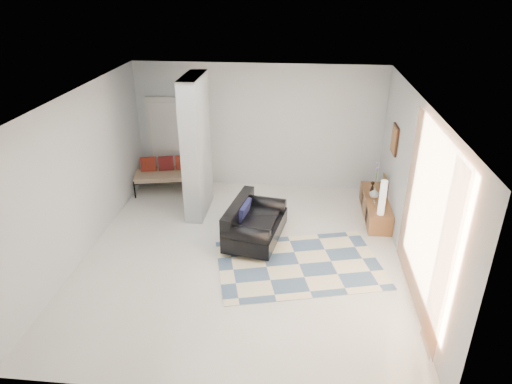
# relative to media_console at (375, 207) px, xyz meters

# --- Properties ---
(floor) EXTENTS (6.00, 6.00, 0.00)m
(floor) POSITION_rel_media_console_xyz_m (-2.52, -1.70, -0.21)
(floor) COLOR beige
(floor) RESTS_ON ground
(ceiling) EXTENTS (6.00, 6.00, 0.00)m
(ceiling) POSITION_rel_media_console_xyz_m (-2.52, -1.70, 2.59)
(ceiling) COLOR white
(ceiling) RESTS_ON wall_back
(wall_back) EXTENTS (6.00, 0.00, 6.00)m
(wall_back) POSITION_rel_media_console_xyz_m (-2.52, 1.30, 1.19)
(wall_back) COLOR silver
(wall_back) RESTS_ON ground
(wall_front) EXTENTS (6.00, 0.00, 6.00)m
(wall_front) POSITION_rel_media_console_xyz_m (-2.52, -4.70, 1.19)
(wall_front) COLOR silver
(wall_front) RESTS_ON ground
(wall_left) EXTENTS (0.00, 6.00, 6.00)m
(wall_left) POSITION_rel_media_console_xyz_m (-5.27, -1.70, 1.19)
(wall_left) COLOR silver
(wall_left) RESTS_ON ground
(wall_right) EXTENTS (0.00, 6.00, 6.00)m
(wall_right) POSITION_rel_media_console_xyz_m (0.23, -1.70, 1.19)
(wall_right) COLOR silver
(wall_right) RESTS_ON ground
(partition_column) EXTENTS (0.35, 1.20, 2.80)m
(partition_column) POSITION_rel_media_console_xyz_m (-3.62, -0.10, 1.19)
(partition_column) COLOR #A4A9AB
(partition_column) RESTS_ON floor
(hallway_door) EXTENTS (0.85, 0.06, 2.04)m
(hallway_door) POSITION_rel_media_console_xyz_m (-4.62, 1.26, 0.81)
(hallway_door) COLOR beige
(hallway_door) RESTS_ON floor
(curtain) EXTENTS (0.00, 2.55, 2.55)m
(curtain) POSITION_rel_media_console_xyz_m (0.15, -2.85, 1.24)
(curtain) COLOR orange
(curtain) RESTS_ON wall_right
(wall_art) EXTENTS (0.04, 0.45, 0.55)m
(wall_art) POSITION_rel_media_console_xyz_m (0.20, -0.00, 1.44)
(wall_art) COLOR #381C0F
(wall_art) RESTS_ON wall_right
(media_console) EXTENTS (0.45, 1.66, 0.80)m
(media_console) POSITION_rel_media_console_xyz_m (0.00, 0.00, 0.00)
(media_console) COLOR brown
(media_console) RESTS_ON floor
(loveseat) EXTENTS (1.11, 1.61, 0.76)m
(loveseat) POSITION_rel_media_console_xyz_m (-2.39, -1.21, 0.15)
(loveseat) COLOR silver
(loveseat) RESTS_ON floor
(daybed) EXTENTS (1.81, 1.06, 0.77)m
(daybed) POSITION_rel_media_console_xyz_m (-4.45, 0.83, 0.21)
(daybed) COLOR black
(daybed) RESTS_ON floor
(area_rug) EXTENTS (3.09, 2.43, 0.01)m
(area_rug) POSITION_rel_media_console_xyz_m (-1.51, -1.91, -0.20)
(area_rug) COLOR beige
(area_rug) RESTS_ON floor
(cylinder_lamp) EXTENTS (0.13, 0.13, 0.69)m
(cylinder_lamp) POSITION_rel_media_console_xyz_m (-0.02, -0.68, 0.54)
(cylinder_lamp) COLOR white
(cylinder_lamp) RESTS_ON media_console
(bronze_figurine) EXTENTS (0.12, 0.12, 0.21)m
(bronze_figurine) POSITION_rel_media_console_xyz_m (-0.05, 0.33, 0.30)
(bronze_figurine) COLOR black
(bronze_figurine) RESTS_ON media_console
(vase) EXTENTS (0.23, 0.23, 0.21)m
(vase) POSITION_rel_media_console_xyz_m (-0.05, 0.02, 0.30)
(vase) COLOR silver
(vase) RESTS_ON media_console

